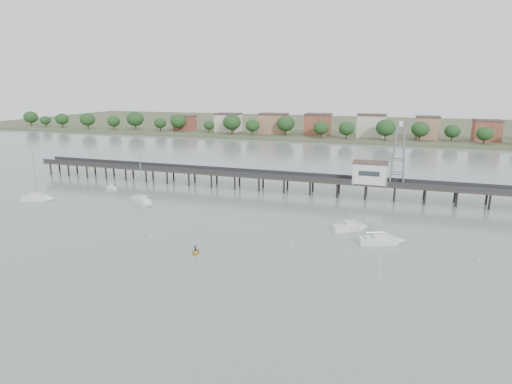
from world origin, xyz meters
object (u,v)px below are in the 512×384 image
lattice_tower (398,156)px  sailboat_d (386,240)px  sailboat_b (144,202)px  white_tender (111,188)px  sailboat_c (354,227)px  pier (273,177)px  sailboat_a (41,198)px  yellow_dinghy (196,253)px

lattice_tower → sailboat_d: (-1.17, -31.84, -10.46)m
sailboat_b → sailboat_d: sailboat_d is taller
lattice_tower → white_tender: lattice_tower is taller
sailboat_b → sailboat_c: 49.70m
white_tender → lattice_tower: bearing=29.9°
sailboat_c → white_tender: size_ratio=3.47×
pier → white_tender: bearing=-163.8°
sailboat_d → sailboat_b: bearing=149.4°
pier → sailboat_a: (-52.05, -27.75, -3.15)m
white_tender → yellow_dinghy: bearing=-18.7°
sailboat_b → white_tender: size_ratio=3.73×
lattice_tower → white_tender: size_ratio=4.58×
white_tender → yellow_dinghy: yellow_dinghy is taller
sailboat_a → sailboat_d: (82.38, -4.08, -0.01)m
sailboat_a → yellow_dinghy: bearing=-38.1°
pier → sailboat_d: sailboat_d is taller
lattice_tower → sailboat_a: (-83.55, -27.75, -10.45)m
pier → yellow_dinghy: bearing=-90.7°
yellow_dinghy → lattice_tower: bearing=46.6°
sailboat_c → yellow_dinghy: size_ratio=4.88×
sailboat_a → yellow_dinghy: (51.48, -18.86, -0.65)m
lattice_tower → white_tender: (-74.22, -12.38, -10.72)m
lattice_tower → white_tender: 76.01m
sailboat_c → yellow_dinghy: sailboat_c is taller
sailboat_b → yellow_dinghy: 34.51m
sailboat_a → lattice_tower: bearing=0.4°
sailboat_c → sailboat_a: size_ratio=0.98×
pier → sailboat_a: 59.07m
yellow_dinghy → sailboat_d: bearing=16.6°
sailboat_d → white_tender: 75.60m
lattice_tower → yellow_dinghy: 57.66m
pier → sailboat_d: 44.08m
sailboat_a → sailboat_d: sailboat_d is taller
pier → lattice_tower: size_ratio=9.68×
sailboat_b → sailboat_d: bearing=21.0°
pier → white_tender: pier is taller
sailboat_b → sailboat_a: 26.84m
pier → yellow_dinghy: size_ratio=62.39×
white_tender → yellow_dinghy: 54.30m
sailboat_a → sailboat_b: bearing=-7.6°
sailboat_a → sailboat_d: bearing=-20.8°
pier → lattice_tower: bearing=0.0°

